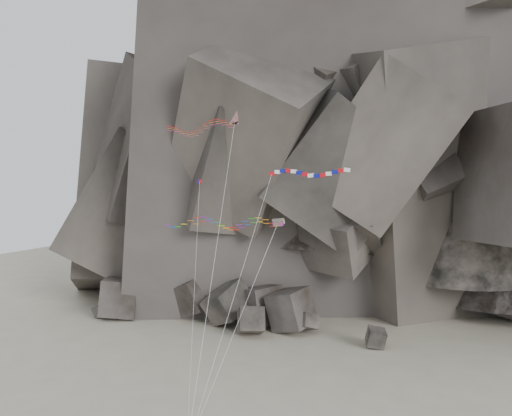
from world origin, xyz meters
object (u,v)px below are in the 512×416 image
(banner_kite, at_px, (307,175))
(pennant_kite, at_px, (197,228))
(delta_kite, at_px, (196,128))
(parafoil_kite, at_px, (216,223))

(banner_kite, xyz_separation_m, pennant_kite, (-10.43, -6.61, -5.74))
(delta_kite, distance_m, banner_kite, 15.10)
(delta_kite, height_order, parafoil_kite, delta_kite)
(banner_kite, height_order, pennant_kite, banner_kite)
(delta_kite, distance_m, pennant_kite, 14.16)
(parafoil_kite, bearing_deg, delta_kite, 165.98)
(delta_kite, relative_size, pennant_kite, 1.33)
(parafoil_kite, distance_m, pennant_kite, 5.25)
(delta_kite, height_order, banner_kite, delta_kite)
(delta_kite, relative_size, parafoil_kite, 1.61)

